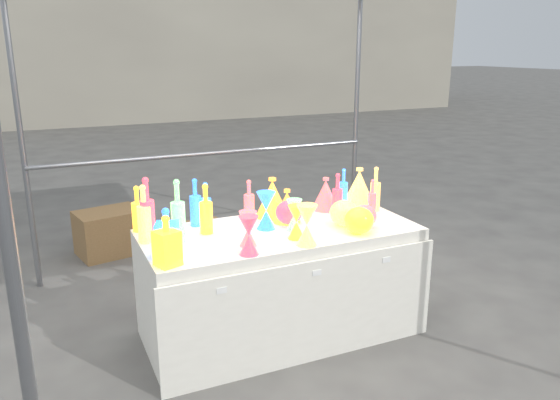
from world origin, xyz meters
name	(u,v)px	position (x,y,z in m)	size (l,w,h in m)	color
ground	(280,331)	(0.00, 0.00, 0.00)	(80.00, 80.00, 0.00)	slate
display_table	(281,282)	(0.00, -0.01, 0.37)	(1.84, 0.83, 0.75)	white
background_building	(211,10)	(4.00, 14.00, 3.00)	(14.00, 6.00, 6.00)	#AFA791
cardboard_box_closed	(110,232)	(-0.86, 2.02, 0.21)	(0.58, 0.42, 0.42)	#976F44
cardboard_box_flat	(193,230)	(0.02, 2.27, 0.03)	(0.72, 0.52, 0.06)	#976F44
bottle_0	(138,209)	(-0.85, 0.35, 0.90)	(0.08, 0.08, 0.30)	red
bottle_1	(206,204)	(-0.42, 0.27, 0.90)	(0.07, 0.07, 0.30)	#1B9648
bottle_2	(147,209)	(-0.83, 0.14, 0.95)	(0.09, 0.09, 0.40)	orange
bottle_3	(249,200)	(-0.11, 0.28, 0.89)	(0.07, 0.07, 0.28)	#271EB3
bottle_4	(144,214)	(-0.85, 0.12, 0.93)	(0.09, 0.09, 0.36)	#168972
bottle_5	(178,211)	(-0.66, 0.03, 0.95)	(0.09, 0.09, 0.40)	#BE26AC
bottle_6	(206,209)	(-0.46, 0.13, 0.91)	(0.08, 0.08, 0.33)	red
bottle_7	(195,202)	(-0.48, 0.30, 0.91)	(0.08, 0.08, 0.32)	#1B9648
decanter_0	(167,240)	(-0.81, -0.30, 0.89)	(0.12, 0.12, 0.29)	red
decanter_2	(167,233)	(-0.79, -0.19, 0.90)	(0.13, 0.13, 0.29)	#1B9648
hourglass_0	(249,236)	(-0.35, -0.34, 0.87)	(0.12, 0.12, 0.23)	orange
hourglass_1	(248,229)	(-0.30, -0.20, 0.86)	(0.11, 0.11, 0.22)	#271EB3
hourglass_2	(307,225)	(0.02, -0.34, 0.88)	(0.13, 0.13, 0.25)	#168972
hourglass_3	(294,215)	(0.08, -0.06, 0.85)	(0.10, 0.10, 0.21)	#BE26AC
hourglass_4	(296,222)	(0.02, -0.20, 0.86)	(0.11, 0.11, 0.21)	red
hourglass_5	(266,210)	(-0.08, 0.05, 0.88)	(0.13, 0.13, 0.25)	#1B9648
globe_0	(359,222)	(0.43, -0.28, 0.83)	(0.19, 0.19, 0.15)	red
globe_1	(344,214)	(0.42, -0.10, 0.83)	(0.19, 0.19, 0.15)	#168972
globe_2	(289,214)	(0.10, 0.08, 0.82)	(0.18, 0.18, 0.15)	orange
globe_3	(364,217)	(0.52, -0.19, 0.82)	(0.17, 0.17, 0.14)	#271EB3
lampshade_0	(272,197)	(0.07, 0.28, 0.89)	(0.24, 0.24, 0.28)	#C6D82D
lampshade_1	(287,206)	(0.11, 0.13, 0.86)	(0.19, 0.19, 0.23)	#C6D82D
lampshade_2	(326,194)	(0.49, 0.28, 0.87)	(0.20, 0.20, 0.24)	#271EB3
lampshade_3	(359,187)	(0.78, 0.28, 0.89)	(0.24, 0.24, 0.29)	#168972
bottle_8	(343,188)	(0.65, 0.29, 0.89)	(0.06, 0.06, 0.29)	#1B9648
bottle_9	(337,195)	(0.48, 0.09, 0.91)	(0.07, 0.07, 0.31)	orange
bottle_10	(372,198)	(0.71, 0.00, 0.88)	(0.06, 0.06, 0.27)	#271EB3
bottle_11	(375,189)	(0.81, 0.10, 0.91)	(0.07, 0.07, 0.33)	#168972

